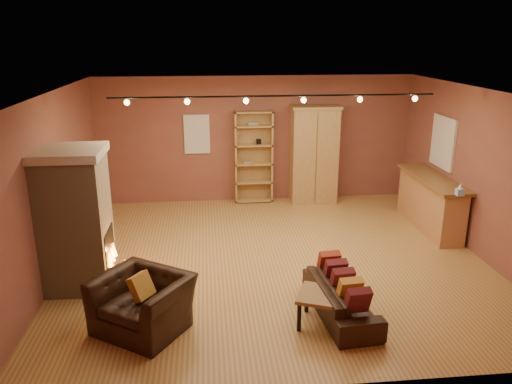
{
  "coord_description": "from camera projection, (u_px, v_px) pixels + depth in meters",
  "views": [
    {
      "loc": [
        -1.11,
        -7.68,
        3.65
      ],
      "look_at": [
        -0.3,
        0.2,
        1.14
      ],
      "focal_mm": 35.0,
      "sensor_mm": 36.0,
      "label": 1
    }
  ],
  "objects": [
    {
      "name": "floor",
      "position": [
        275.0,
        259.0,
        8.49
      ],
      "size": [
        7.0,
        7.0,
        0.0
      ],
      "primitive_type": "plane",
      "color": "olive",
      "rests_on": "ground"
    },
    {
      "name": "ceiling",
      "position": [
        277.0,
        92.0,
        7.65
      ],
      "size": [
        7.0,
        7.0,
        0.0
      ],
      "primitive_type": "plane",
      "rotation": [
        3.14,
        0.0,
        0.0
      ],
      "color": "brown",
      "rests_on": "back_wall"
    },
    {
      "name": "back_wall",
      "position": [
        256.0,
        139.0,
        11.15
      ],
      "size": [
        7.0,
        0.02,
        2.8
      ],
      "primitive_type": "cube",
      "color": "brown",
      "rests_on": "floor"
    },
    {
      "name": "left_wall",
      "position": [
        52.0,
        186.0,
        7.73
      ],
      "size": [
        0.02,
        6.5,
        2.8
      ],
      "primitive_type": "cube",
      "color": "brown",
      "rests_on": "floor"
    },
    {
      "name": "right_wall",
      "position": [
        481.0,
        174.0,
        8.41
      ],
      "size": [
        0.02,
        6.5,
        2.8
      ],
      "primitive_type": "cube",
      "color": "brown",
      "rests_on": "floor"
    },
    {
      "name": "fireplace",
      "position": [
        76.0,
        219.0,
        7.31
      ],
      "size": [
        1.01,
        0.98,
        2.12
      ],
      "color": "tan",
      "rests_on": "floor"
    },
    {
      "name": "back_window",
      "position": [
        197.0,
        134.0,
        10.96
      ],
      "size": [
        0.56,
        0.04,
        0.86
      ],
      "primitive_type": "cube",
      "color": "silver",
      "rests_on": "back_wall"
    },
    {
      "name": "bookcase",
      "position": [
        253.0,
        156.0,
        11.15
      ],
      "size": [
        0.84,
        0.33,
        2.06
      ],
      "color": "tan",
      "rests_on": "floor"
    },
    {
      "name": "armoire",
      "position": [
        314.0,
        154.0,
        11.11
      ],
      "size": [
        1.07,
        0.61,
        2.18
      ],
      "color": "tan",
      "rests_on": "floor"
    },
    {
      "name": "bar_counter",
      "position": [
        430.0,
        202.0,
        9.7
      ],
      "size": [
        0.58,
        2.16,
        1.04
      ],
      "color": "tan",
      "rests_on": "floor"
    },
    {
      "name": "tissue_box",
      "position": [
        460.0,
        190.0,
        8.44
      ],
      "size": [
        0.11,
        0.11,
        0.21
      ],
      "rotation": [
        0.0,
        0.0,
        -0.02
      ],
      "color": "#89B6DB",
      "rests_on": "bar_counter"
    },
    {
      "name": "right_window",
      "position": [
        443.0,
        142.0,
        9.66
      ],
      "size": [
        0.05,
        0.9,
        1.0
      ],
      "primitive_type": "cube",
      "color": "silver",
      "rests_on": "right_wall"
    },
    {
      "name": "loveseat",
      "position": [
        341.0,
        292.0,
        6.72
      ],
      "size": [
        0.61,
        1.63,
        0.7
      ],
      "rotation": [
        0.0,
        0.0,
        1.66
      ],
      "color": "black",
      "rests_on": "floor"
    },
    {
      "name": "armchair",
      "position": [
        142.0,
        295.0,
        6.35
      ],
      "size": [
        1.32,
        1.21,
        0.97
      ],
      "rotation": [
        0.0,
        0.0,
        -0.59
      ],
      "color": "black",
      "rests_on": "floor"
    },
    {
      "name": "coffee_table",
      "position": [
        322.0,
        298.0,
        6.48
      ],
      "size": [
        0.76,
        0.76,
        0.44
      ],
      "rotation": [
        0.0,
        0.0,
        -0.4
      ],
      "color": "brown",
      "rests_on": "floor"
    },
    {
      "name": "track_rail",
      "position": [
        275.0,
        98.0,
        7.87
      ],
      "size": [
        5.2,
        0.09,
        0.13
      ],
      "color": "black",
      "rests_on": "ceiling"
    }
  ]
}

